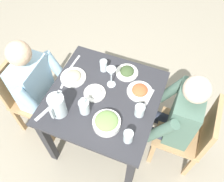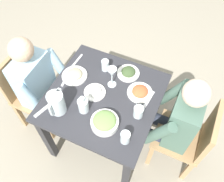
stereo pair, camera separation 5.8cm
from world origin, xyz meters
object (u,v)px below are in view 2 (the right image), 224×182
Objects in this scene: water_glass_by_pitcher at (105,65)px; oil_carafe at (83,106)px; chair_far at (190,137)px; diner_far at (170,120)px; salad_bowl at (105,122)px; water_pitcher at (57,103)px; plate_rice_curry at (140,92)px; plate_yoghurt at (94,92)px; plate_beans at (74,75)px; water_glass_far_right at (138,112)px; chair_near at (30,89)px; plate_dolmas at (128,72)px; diner_near at (44,88)px; wine_glass at (112,74)px; water_glass_near_right at (125,137)px; dining_table at (104,105)px.

water_glass_by_pitcher is 0.43m from oil_carafe.
diner_far is at bearing -90.00° from chair_far.
chair_far is at bearing 116.45° from salad_bowl.
water_pitcher reaches higher than oil_carafe.
plate_rice_curry reaches higher than plate_yoghurt.
water_glass_far_right is (0.12, 0.61, 0.03)m from plate_beans.
chair_near is 1.50m from chair_far.
plate_rice_curry is at bearing 47.75° from plate_dolmas.
plate_beans is 2.20× the size of water_glass_far_right.
diner_near is 6.05× the size of water_pitcher.
water_pitcher is 0.34m from plate_beans.
plate_beans is 2.05× the size of water_glass_by_pitcher.
wine_glass reaches higher than chair_far.
wine_glass is (-0.05, 0.32, 0.12)m from plate_beans.
chair_near reaches higher than plate_dolmas.
water_pitcher is (0.19, 0.29, 0.22)m from diner_near.
chair_near is 8.45× the size of water_glass_near_right.
water_glass_by_pitcher is (-0.16, -0.85, 0.32)m from chair_far.
oil_carafe reaches higher than water_glass_near_right.
water_pitcher is 0.60m from water_glass_far_right.
plate_dolmas is 0.96× the size of wine_glass.
wine_glass is at bearing -92.97° from chair_far.
oil_carafe is (0.43, 0.03, 0.00)m from water_glass_by_pitcher.
chair_near is at bearing -84.05° from chair_far.
plate_beans is (-0.08, -0.30, 0.15)m from dining_table.
chair_far is 0.74× the size of diner_far.
chair_far is 0.56m from water_glass_far_right.
plate_beans is 0.27m from water_glass_by_pitcher.
diner_far reaches higher than plate_beans.
dining_table is 0.27m from oil_carafe.
diner_near is at bearing -123.07° from water_pitcher.
wine_glass reaches higher than plate_beans.
diner_far reaches higher than oil_carafe.
chair_near is 4.55× the size of plate_dolmas.
salad_bowl is at bearing 54.70° from plate_beans.
plate_rice_curry is at bearing 104.71° from diner_near.
plate_beans is (-0.14, 0.44, 0.29)m from chair_near.
water_glass_far_right reaches higher than salad_bowl.
diner_near is at bearing -81.84° from diner_far.
water_glass_far_right is (0.14, -0.44, 0.32)m from chair_far.
wine_glass reaches higher than water_glass_near_right.
chair_far is (-0.09, 0.75, -0.14)m from dining_table.
oil_carafe reaches higher than plate_yoghurt.
water_glass_far_right is (0.04, 0.31, 0.18)m from dining_table.
plate_rice_curry is at bearing 101.80° from chair_near.
chair_near is at bearing -78.20° from plate_rice_curry.
oil_carafe is at bearing -20.21° from plate_dolmas.
plate_beans is (0.07, -0.55, -0.00)m from plate_rice_curry.
water_glass_near_right is (0.27, 0.37, 0.03)m from plate_yoghurt.
oil_carafe is at bearing -104.66° from water_glass_near_right.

